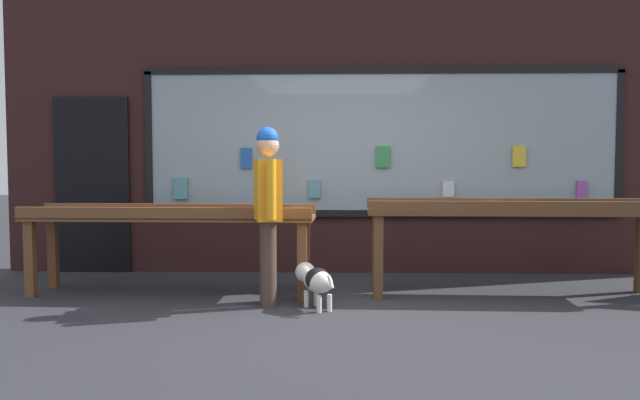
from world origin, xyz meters
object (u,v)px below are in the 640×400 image
at_px(display_table_left, 170,222).
at_px(display_table_right, 514,218).
at_px(small_dog, 315,280).
at_px(person_browsing, 268,202).

bearing_deg(display_table_left, display_table_right, 0.05).
relative_size(display_table_right, small_dog, 5.21).
distance_m(display_table_right, person_browsing, 2.44).
distance_m(display_table_left, display_table_right, 3.42).
xyz_separation_m(display_table_left, person_browsing, (1.04, -0.49, 0.23)).
height_order(person_browsing, small_dog, person_browsing).
distance_m(person_browsing, small_dog, 0.83).
relative_size(person_browsing, small_dog, 2.96).
distance_m(display_table_left, small_dog, 1.66).
xyz_separation_m(display_table_left, display_table_right, (3.42, 0.00, 0.05)).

